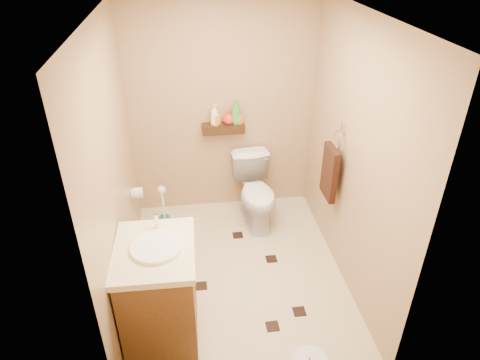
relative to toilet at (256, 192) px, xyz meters
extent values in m
plane|color=beige|center=(-0.32, -0.83, -0.38)|extent=(2.50, 2.50, 0.00)
cube|color=tan|center=(-0.32, 0.42, 0.82)|extent=(2.00, 0.04, 2.40)
cube|color=tan|center=(-0.32, -2.08, 0.82)|extent=(2.00, 0.04, 2.40)
cube|color=tan|center=(-1.32, -0.83, 0.82)|extent=(0.04, 2.50, 2.40)
cube|color=tan|center=(0.68, -0.83, 0.82)|extent=(0.04, 2.50, 2.40)
cube|color=silver|center=(-0.32, -0.83, 2.02)|extent=(2.00, 2.50, 0.02)
cube|color=#3C2410|center=(-0.32, 0.34, 0.64)|extent=(0.46, 0.14, 0.10)
cube|color=black|center=(-0.68, -0.96, -0.38)|extent=(0.11, 0.11, 0.01)
cube|color=black|center=(0.05, -0.68, -0.38)|extent=(0.11, 0.11, 0.01)
cube|color=black|center=(-0.11, -1.52, -0.38)|extent=(0.11, 0.11, 0.01)
cube|color=black|center=(-0.87, -0.36, -0.38)|extent=(0.11, 0.11, 0.01)
cube|color=black|center=(0.15, -1.39, -0.38)|extent=(0.11, 0.11, 0.01)
cube|color=black|center=(-0.24, -0.25, -0.38)|extent=(0.11, 0.11, 0.01)
imported|color=white|center=(0.00, 0.00, 0.00)|extent=(0.49, 0.78, 0.76)
cube|color=brown|center=(-1.02, -1.42, 0.04)|extent=(0.57, 0.69, 0.83)
cube|color=#FAEBB5|center=(-1.02, -1.42, 0.48)|extent=(0.61, 0.74, 0.05)
cylinder|color=white|center=(-1.00, -1.42, 0.51)|extent=(0.38, 0.38, 0.05)
cylinder|color=silver|center=(-1.00, -1.19, 0.58)|extent=(0.03, 0.03, 0.13)
cylinder|color=white|center=(0.10, -1.90, -0.33)|extent=(0.16, 0.16, 0.01)
cylinder|color=#18615F|center=(-1.03, 0.02, -0.31)|extent=(0.12, 0.12, 0.13)
cylinder|color=white|center=(-1.03, 0.02, -0.07)|extent=(0.02, 0.02, 0.38)
sphere|color=white|center=(-1.03, 0.02, 0.11)|extent=(0.09, 0.09, 0.09)
cube|color=silver|center=(0.67, -0.58, 1.00)|extent=(0.03, 0.06, 0.08)
torus|color=silver|center=(0.63, -0.58, 0.88)|extent=(0.02, 0.19, 0.19)
cube|color=#341B0F|center=(0.59, -0.58, 0.54)|extent=(0.06, 0.30, 0.52)
cylinder|color=white|center=(-1.26, -0.18, 0.22)|extent=(0.11, 0.11, 0.11)
cylinder|color=silver|center=(-1.30, -0.18, 0.28)|extent=(0.04, 0.02, 0.02)
imported|color=white|center=(-0.41, 0.34, 0.80)|extent=(0.12, 0.12, 0.23)
imported|color=#FDA435|center=(-0.40, 0.34, 0.78)|extent=(0.11, 0.11, 0.17)
imported|color=red|center=(-0.26, 0.34, 0.77)|extent=(0.17, 0.17, 0.16)
imported|color=green|center=(-0.18, 0.34, 0.83)|extent=(0.14, 0.14, 0.27)
imported|color=#C78442|center=(-0.15, 0.34, 0.77)|extent=(0.10, 0.10, 0.16)
camera|label=1|loc=(-0.72, -3.92, 2.55)|focal=32.00mm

